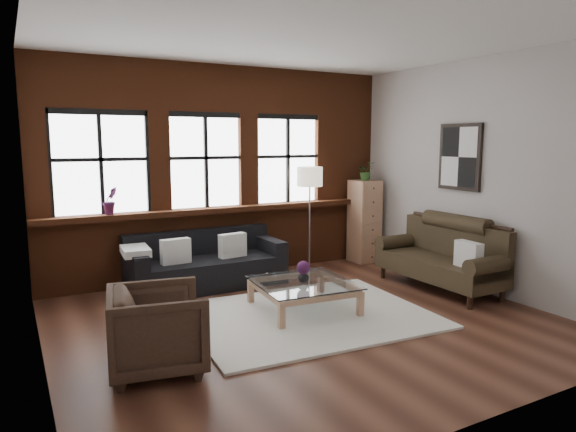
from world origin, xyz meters
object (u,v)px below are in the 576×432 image
dark_sofa (206,260)px  coffee_table (303,297)px  floor_lamp (309,215)px  vintage_settee (439,253)px  armchair (158,329)px  drawer_chest (364,221)px  vase (303,276)px

dark_sofa → coffee_table: 1.74m
dark_sofa → floor_lamp: floor_lamp is taller
vintage_settee → armchair: (-4.14, -0.68, -0.13)m
drawer_chest → floor_lamp: floor_lamp is taller
dark_sofa → vase: (0.67, -1.59, 0.04)m
vintage_settee → drawer_chest: (0.13, 1.88, 0.19)m
drawer_chest → armchair: bearing=-149.0°
coffee_table → floor_lamp: size_ratio=0.62×
vintage_settee → coffee_table: bearing=177.2°
coffee_table → armchair: bearing=-158.4°
armchair → vase: (1.99, 0.79, 0.05)m
vase → floor_lamp: bearing=56.7°
armchair → coffee_table: 2.15m
floor_lamp → vintage_settee: bearing=-58.2°
vase → drawer_chest: 2.89m
vase → drawer_chest: size_ratio=0.10×
coffee_table → vase: size_ratio=7.81×
dark_sofa → coffee_table: dark_sofa is taller
armchair → vase: armchair is taller
vintage_settee → armchair: 4.19m
vintage_settee → drawer_chest: drawer_chest is taller
drawer_chest → floor_lamp: 1.23m
floor_lamp → armchair: bearing=-141.8°
coffee_table → vase: 0.26m
armchair → vintage_settee: bearing=-70.4°
vase → floor_lamp: (1.07, 1.62, 0.47)m
armchair → floor_lamp: (3.06, 2.41, 0.52)m
vintage_settee → coffee_table: vintage_settee is taller
dark_sofa → floor_lamp: 1.82m
vintage_settee → drawer_chest: 1.90m
dark_sofa → vase: 1.72m
vintage_settee → floor_lamp: size_ratio=1.06×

